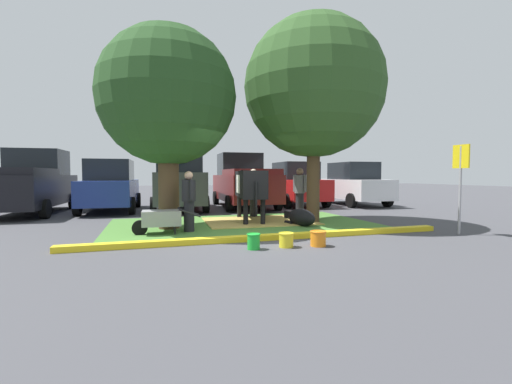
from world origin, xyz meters
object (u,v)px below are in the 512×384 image
person_handler (189,200)px  parking_sign (461,171)px  cow_holstein (250,184)px  shade_tree_left (168,98)px  bucket_orange (318,238)px  person_visitor_near (300,192)px  hatchback_white (353,184)px  shade_tree_right (314,88)px  suv_dark_grey (178,179)px  calf_lying (301,217)px  person_visitor_far (254,191)px  sedan_red (295,184)px  bucket_green (254,241)px  pickup_truck_maroon (243,182)px  pickup_truck_black (31,183)px  bucket_yellow (286,240)px  wheelbarrow (161,218)px  sedan_blue (111,186)px

person_handler → parking_sign: bearing=-20.2°
cow_holstein → person_handler: (-2.02, -1.54, -0.32)m
shade_tree_left → bucket_orange: (2.73, -3.16, -3.28)m
shade_tree_left → person_visitor_near: bearing=11.2°
parking_sign → hatchback_white: size_ratio=0.48×
shade_tree_right → suv_dark_grey: size_ratio=1.30×
calf_lying → person_visitor_far: (-0.69, 2.27, 0.64)m
shade_tree_left → sedan_red: size_ratio=1.18×
calf_lying → cow_holstein: bearing=128.5°
bucket_green → bucket_orange: 1.33m
person_handler → bucket_orange: (2.28, -2.48, -0.65)m
calf_lying → person_visitor_near: person_visitor_near is taller
bucket_orange → hatchback_white: 10.23m
cow_holstein → pickup_truck_maroon: (1.05, 4.60, -0.02)m
pickup_truck_black → pickup_truck_maroon: bearing=1.2°
shade_tree_right → parking_sign: size_ratio=2.83×
cow_holstein → parking_sign: 5.63m
suv_dark_grey → pickup_truck_maroon: bearing=6.6°
calf_lying → sedan_red: bearing=67.6°
parking_sign → bucket_yellow: (-4.52, -0.11, -1.37)m
shade_tree_left → shade_tree_right: (4.20, -0.01, 0.56)m
cow_holstein → bucket_green: size_ratio=10.25×
bucket_orange → pickup_truck_black: 11.27m
calf_lying → shade_tree_right: bearing=38.4°
suv_dark_grey → calf_lying: bearing=-62.7°
wheelbarrow → bucket_yellow: wheelbarrow is taller
shade_tree_left → cow_holstein: shade_tree_left is taller
pickup_truck_maroon → person_visitor_far: bearing=-100.0°
parking_sign → bucket_orange: bearing=-176.8°
calf_lying → bucket_yellow: calf_lying is taller
person_visitor_far → bucket_green: bearing=-106.9°
pickup_truck_black → cow_holstein: bearing=-31.8°
bucket_orange → pickup_truck_maroon: pickup_truck_maroon is taller
bucket_green → hatchback_white: bearing=47.4°
bucket_green → shade_tree_right: bearing=47.5°
shade_tree_left → pickup_truck_black: size_ratio=0.96×
pickup_truck_maroon → sedan_red: pickup_truck_maroon is taller
bucket_green → hatchback_white: (7.42, 8.07, 0.83)m
shade_tree_right → person_visitor_near: size_ratio=3.68×
person_visitor_far → bucket_orange: (-0.14, -4.92, -0.71)m
person_handler → parking_sign: size_ratio=0.71×
person_visitor_near → suv_dark_grey: size_ratio=0.35×
suv_dark_grey → pickup_truck_maroon: suv_dark_grey is taller
wheelbarrow → bucket_green: size_ratio=5.26×
calf_lying → person_visitor_far: 2.46m
pickup_truck_maroon → sedan_red: 2.56m
cow_holstein → hatchback_white: 7.59m
sedan_red → sedan_blue: bearing=-178.1°
bucket_yellow → person_handler: bearing=124.5°
shade_tree_left → person_handler: size_ratio=3.45×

